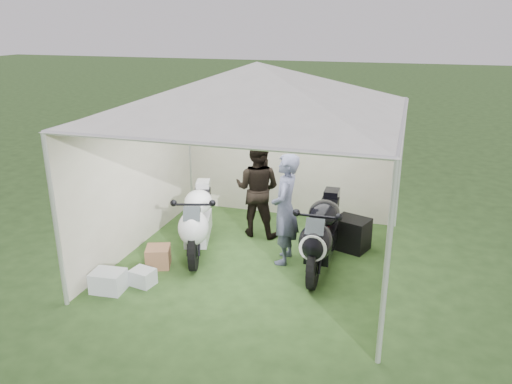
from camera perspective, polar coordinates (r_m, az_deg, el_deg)
ground at (r=7.88m, az=0.07°, el=-7.62°), size 80.00×80.00×0.00m
canopy_tent at (r=7.14m, az=0.15°, el=11.29°), size 5.66×5.66×3.00m
motorcycle_white at (r=7.95m, az=-6.68°, el=-3.11°), size 0.87×1.99×1.00m
motorcycle_black at (r=7.44m, az=7.51°, el=-4.58°), size 0.48×2.10×1.03m
paddock_stand at (r=8.48m, az=8.44°, el=-4.75°), size 0.39×0.25×0.29m
person_dark_jacket at (r=8.46m, az=0.17°, el=0.36°), size 0.85×0.68×1.66m
person_blue_jacket at (r=7.49m, az=3.34°, el=-1.97°), size 0.44×0.64×1.71m
equipment_box at (r=8.25m, az=10.86°, el=-4.71°), size 0.64×0.57×0.53m
crate_0 at (r=7.25m, az=-16.53°, el=-9.74°), size 0.46×0.37×0.29m
crate_1 at (r=7.74m, az=-11.10°, el=-7.27°), size 0.45×0.45×0.31m
crate_2 at (r=7.29m, az=-12.80°, el=-9.47°), size 0.36×0.31×0.23m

